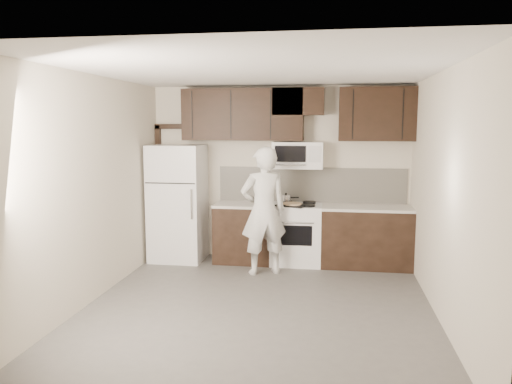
% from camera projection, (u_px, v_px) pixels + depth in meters
% --- Properties ---
extents(floor, '(4.50, 4.50, 0.00)m').
position_uv_depth(floor, '(258.00, 307.00, 5.80)').
color(floor, '#54514E').
rests_on(floor, ground).
extents(back_wall, '(4.00, 0.00, 4.00)m').
position_uv_depth(back_wall, '(279.00, 173.00, 7.83)').
color(back_wall, beige).
rests_on(back_wall, ground).
extents(ceiling, '(4.50, 4.50, 0.00)m').
position_uv_depth(ceiling, '(258.00, 70.00, 5.44)').
color(ceiling, white).
rests_on(ceiling, back_wall).
extents(counter_run, '(2.95, 0.64, 0.91)m').
position_uv_depth(counter_run, '(316.00, 235.00, 7.55)').
color(counter_run, black).
rests_on(counter_run, floor).
extents(stove, '(0.76, 0.66, 0.94)m').
position_uv_depth(stove, '(296.00, 234.00, 7.60)').
color(stove, white).
rests_on(stove, floor).
extents(backsplash, '(2.90, 0.02, 0.54)m').
position_uv_depth(backsplash, '(311.00, 185.00, 7.76)').
color(backsplash, beige).
rests_on(backsplash, counter_run).
extents(upper_cabinets, '(3.48, 0.35, 0.78)m').
position_uv_depth(upper_cabinets, '(292.00, 113.00, 7.50)').
color(upper_cabinets, black).
rests_on(upper_cabinets, back_wall).
extents(microwave, '(0.76, 0.42, 0.40)m').
position_uv_depth(microwave, '(298.00, 155.00, 7.55)').
color(microwave, white).
rests_on(microwave, upper_cabinets).
extents(refrigerator, '(0.80, 0.76, 1.80)m').
position_uv_depth(refrigerator, '(178.00, 203.00, 7.77)').
color(refrigerator, white).
rests_on(refrigerator, floor).
extents(door_trim, '(0.50, 0.08, 2.12)m').
position_uv_depth(door_trim, '(162.00, 178.00, 8.09)').
color(door_trim, black).
rests_on(door_trim, floor).
extents(saucepan, '(0.28, 0.16, 0.16)m').
position_uv_depth(saucepan, '(286.00, 199.00, 7.70)').
color(saucepan, silver).
rests_on(saucepan, stove).
extents(baking_tray, '(0.50, 0.44, 0.02)m').
position_uv_depth(baking_tray, '(292.00, 205.00, 7.41)').
color(baking_tray, black).
rests_on(baking_tray, counter_run).
extents(pizza, '(0.36, 0.36, 0.02)m').
position_uv_depth(pizza, '(292.00, 204.00, 7.41)').
color(pizza, beige).
rests_on(pizza, baking_tray).
extents(person, '(0.78, 0.66, 1.81)m').
position_uv_depth(person, '(264.00, 211.00, 7.01)').
color(person, white).
rests_on(person, floor).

